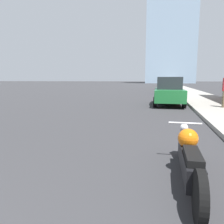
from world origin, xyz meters
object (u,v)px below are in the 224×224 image
parked_car_white (164,83)px  parked_car_black (163,83)px  motorcycle (189,157)px  parked_car_green (169,92)px  parked_car_red (164,84)px  parked_car_blue (166,86)px

parked_car_white → parked_car_black: 11.47m
parked_car_white → motorcycle: bearing=-87.3°
parked_car_green → parked_car_white: (-0.00, 33.23, -0.06)m
motorcycle → parked_car_red: parked_car_red is taller
motorcycle → parked_car_green: bearing=90.5°
motorcycle → parked_car_red: size_ratio=0.66×
parked_car_blue → motorcycle: bearing=-93.2°
parked_car_green → parked_car_white: parked_car_green is taller
parked_car_red → parked_car_green: bearing=-91.0°
motorcycle → parked_car_black: 55.29m
parked_car_blue → parked_car_white: (-0.09, 21.60, -0.05)m
parked_car_blue → parked_car_green: bearing=-93.4°
parked_car_red → motorcycle: bearing=-91.1°
parked_car_green → parked_car_blue: bearing=88.7°
parked_car_green → parked_car_red: (-0.13, 21.57, 0.02)m
parked_car_blue → parked_car_black: 33.07m
motorcycle → parked_car_white: 43.82m
motorcycle → parked_car_blue: parked_car_blue is taller
parked_car_green → parked_car_black: (-0.16, 44.70, -0.03)m
parked_car_green → parked_car_blue: (0.08, 11.63, -0.01)m
motorcycle → parked_car_black: size_ratio=0.67×
parked_car_green → parked_car_blue: parked_car_green is taller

